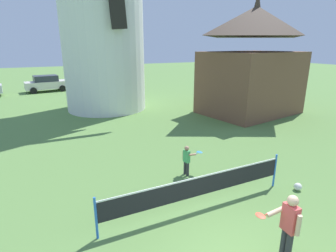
{
  "coord_description": "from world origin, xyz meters",
  "views": [
    {
      "loc": [
        -3.32,
        -3.31,
        4.4
      ],
      "look_at": [
        0.35,
        4.23,
        1.87
      ],
      "focal_mm": 28.77,
      "sensor_mm": 36.0,
      "label": 1
    }
  ],
  "objects_px": {
    "player_near": "(289,224)",
    "chapel": "(252,63)",
    "parked_car_blue": "(104,81)",
    "player_far": "(187,158)",
    "stray_ball": "(298,187)",
    "windmill": "(101,7)",
    "parked_car_cream": "(46,83)",
    "tennis_net": "(200,186)"
  },
  "relations": [
    {
      "from": "player_far",
      "to": "stray_ball",
      "type": "xyz_separation_m",
      "value": [
        2.61,
        -2.47,
        -0.49
      ]
    },
    {
      "from": "player_far",
      "to": "parked_car_blue",
      "type": "distance_m",
      "value": 21.11
    },
    {
      "from": "stray_ball",
      "to": "player_far",
      "type": "bearing_deg",
      "value": 136.55
    },
    {
      "from": "tennis_net",
      "to": "chapel",
      "type": "xyz_separation_m",
      "value": [
        9.01,
        8.05,
        2.59
      ]
    },
    {
      "from": "chapel",
      "to": "windmill",
      "type": "bearing_deg",
      "value": 146.65
    },
    {
      "from": "tennis_net",
      "to": "parked_car_cream",
      "type": "bearing_deg",
      "value": 96.86
    },
    {
      "from": "stray_ball",
      "to": "parked_car_cream",
      "type": "bearing_deg",
      "value": 104.35
    },
    {
      "from": "parked_car_cream",
      "to": "windmill",
      "type": "bearing_deg",
      "value": -70.38
    },
    {
      "from": "parked_car_blue",
      "to": "chapel",
      "type": "height_order",
      "value": "chapel"
    },
    {
      "from": "windmill",
      "to": "player_near",
      "type": "height_order",
      "value": "windmill"
    },
    {
      "from": "stray_ball",
      "to": "player_near",
      "type": "bearing_deg",
      "value": -145.58
    },
    {
      "from": "parked_car_blue",
      "to": "player_near",
      "type": "bearing_deg",
      "value": -94.81
    },
    {
      "from": "parked_car_cream",
      "to": "tennis_net",
      "type": "bearing_deg",
      "value": -83.14
    },
    {
      "from": "tennis_net",
      "to": "parked_car_cream",
      "type": "distance_m",
      "value": 23.66
    },
    {
      "from": "tennis_net",
      "to": "player_near",
      "type": "relative_size",
      "value": 3.79
    },
    {
      "from": "tennis_net",
      "to": "stray_ball",
      "type": "xyz_separation_m",
      "value": [
        3.32,
        -0.54,
        -0.57
      ]
    },
    {
      "from": "player_near",
      "to": "chapel",
      "type": "relative_size",
      "value": 0.2
    },
    {
      "from": "windmill",
      "to": "tennis_net",
      "type": "height_order",
      "value": "windmill"
    },
    {
      "from": "player_far",
      "to": "parked_car_blue",
      "type": "xyz_separation_m",
      "value": [
        2.06,
        21.0,
        0.19
      ]
    },
    {
      "from": "chapel",
      "to": "player_far",
      "type": "bearing_deg",
      "value": -143.59
    },
    {
      "from": "player_near",
      "to": "chapel",
      "type": "bearing_deg",
      "value": 51.25
    },
    {
      "from": "windmill",
      "to": "parked_car_cream",
      "type": "relative_size",
      "value": 3.37
    },
    {
      "from": "player_far",
      "to": "parked_car_blue",
      "type": "bearing_deg",
      "value": 84.39
    },
    {
      "from": "stray_ball",
      "to": "parked_car_blue",
      "type": "xyz_separation_m",
      "value": [
        -0.54,
        23.47,
        0.69
      ]
    },
    {
      "from": "player_far",
      "to": "chapel",
      "type": "bearing_deg",
      "value": 36.41
    },
    {
      "from": "parked_car_cream",
      "to": "player_near",
      "type": "bearing_deg",
      "value": -82.35
    },
    {
      "from": "player_far",
      "to": "stray_ball",
      "type": "bearing_deg",
      "value": -43.45
    },
    {
      "from": "chapel",
      "to": "player_near",
      "type": "bearing_deg",
      "value": -128.75
    },
    {
      "from": "player_far",
      "to": "stray_ball",
      "type": "relative_size",
      "value": 4.47
    },
    {
      "from": "player_far",
      "to": "parked_car_cream",
      "type": "xyz_separation_m",
      "value": [
        -3.54,
        21.56,
        0.19
      ]
    },
    {
      "from": "stray_ball",
      "to": "parked_car_cream",
      "type": "relative_size",
      "value": 0.06
    },
    {
      "from": "tennis_net",
      "to": "stray_ball",
      "type": "distance_m",
      "value": 3.41
    },
    {
      "from": "windmill",
      "to": "player_near",
      "type": "relative_size",
      "value": 8.91
    },
    {
      "from": "player_near",
      "to": "player_far",
      "type": "bearing_deg",
      "value": 89.14
    },
    {
      "from": "player_near",
      "to": "parked_car_cream",
      "type": "bearing_deg",
      "value": 97.65
    },
    {
      "from": "tennis_net",
      "to": "chapel",
      "type": "relative_size",
      "value": 0.75
    },
    {
      "from": "parked_car_blue",
      "to": "chapel",
      "type": "relative_size",
      "value": 0.59
    },
    {
      "from": "player_near",
      "to": "parked_car_blue",
      "type": "relative_size",
      "value": 0.34
    },
    {
      "from": "player_near",
      "to": "chapel",
      "type": "height_order",
      "value": "chapel"
    },
    {
      "from": "windmill",
      "to": "chapel",
      "type": "height_order",
      "value": "windmill"
    },
    {
      "from": "windmill",
      "to": "player_far",
      "type": "xyz_separation_m",
      "value": [
        -0.03,
        -11.56,
        -6.16
      ]
    },
    {
      "from": "parked_car_blue",
      "to": "parked_car_cream",
      "type": "bearing_deg",
      "value": 174.37
    }
  ]
}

